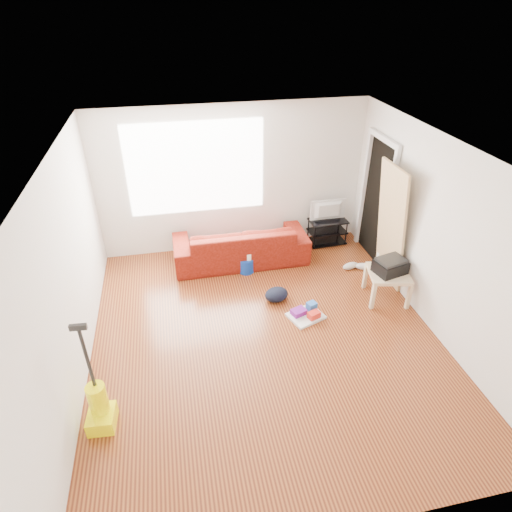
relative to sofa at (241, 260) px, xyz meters
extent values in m
cube|color=#4A1D10|center=(-0.01, -1.95, 0.00)|extent=(4.50, 5.00, 0.01)
cube|color=white|center=(-0.01, -1.95, 2.50)|extent=(4.50, 5.00, 0.01)
cube|color=silver|center=(-0.01, 0.55, 1.25)|extent=(4.50, 0.01, 2.50)
cube|color=silver|center=(-0.01, -4.45, 1.25)|extent=(4.50, 0.01, 2.50)
cube|color=silver|center=(-2.26, -1.95, 1.25)|extent=(0.01, 5.00, 2.50)
cube|color=silver|center=(2.24, -1.95, 1.25)|extent=(0.01, 5.00, 2.50)
cube|color=white|center=(-0.61, 0.53, 1.50)|extent=(2.20, 0.01, 1.50)
cube|color=silver|center=(2.20, -0.70, 1.00)|extent=(0.06, 0.08, 2.00)
cube|color=silver|center=(2.20, 0.20, 1.00)|extent=(0.06, 0.08, 2.00)
cube|color=silver|center=(2.20, -0.25, 2.04)|extent=(0.06, 0.98, 0.08)
cube|color=black|center=(2.23, -0.25, 1.00)|extent=(0.01, 0.86, 1.98)
imported|color=#490A01|center=(0.00, 0.00, 0.00)|extent=(2.23, 0.87, 0.65)
cube|color=black|center=(1.64, 0.27, 0.03)|extent=(0.68, 0.42, 0.02)
cube|color=black|center=(1.64, 0.27, 0.24)|extent=(0.68, 0.42, 0.02)
cube|color=black|center=(1.64, 0.27, 0.45)|extent=(0.68, 0.42, 0.02)
cylinder|color=black|center=(1.34, 0.09, 0.23)|extent=(0.02, 0.02, 0.46)
cylinder|color=black|center=(1.33, 0.41, 0.23)|extent=(0.02, 0.02, 0.46)
cylinder|color=black|center=(1.95, 0.13, 0.23)|extent=(0.02, 0.02, 0.46)
cylinder|color=black|center=(1.93, 0.45, 0.23)|extent=(0.02, 0.02, 0.46)
imported|color=black|center=(1.64, 0.27, 0.64)|extent=(0.64, 0.08, 0.37)
cube|color=#D0B879|center=(1.94, -1.48, 0.44)|extent=(0.67, 0.67, 0.05)
cube|color=#D0B879|center=(1.63, -1.68, 0.21)|extent=(0.05, 0.05, 0.41)
cube|color=#D0B879|center=(1.74, -1.18, 0.21)|extent=(0.05, 0.05, 0.41)
cube|color=#D0B879|center=(2.13, -1.79, 0.21)|extent=(0.05, 0.05, 0.41)
cube|color=#D0B879|center=(2.24, -1.28, 0.21)|extent=(0.05, 0.05, 0.41)
cube|color=black|center=(1.94, -1.48, 0.55)|extent=(0.50, 0.42, 0.18)
cube|color=black|center=(1.94, -1.48, 0.67)|extent=(0.45, 0.37, 0.04)
cylinder|color=#0B3198|center=(0.02, -0.37, 0.00)|extent=(0.30, 0.30, 0.25)
cylinder|color=white|center=(0.06, -0.38, 0.18)|extent=(0.12, 0.12, 0.11)
cube|color=silver|center=(0.64, -1.68, 0.02)|extent=(0.56, 0.51, 0.04)
cube|color=red|center=(0.73, -1.75, 0.08)|extent=(0.19, 0.16, 0.09)
cube|color=#691680|center=(0.54, -1.63, 0.07)|extent=(0.24, 0.21, 0.07)
cube|color=#2659AD|center=(0.75, -1.58, 0.10)|extent=(0.16, 0.15, 0.13)
ellipsoid|color=black|center=(0.33, -1.21, 0.00)|extent=(0.42, 0.38, 0.20)
ellipsoid|color=silver|center=(1.73, -0.64, 0.06)|extent=(0.30, 0.18, 0.12)
ellipsoid|color=silver|center=(1.94, -0.71, 0.06)|extent=(0.31, 0.22, 0.12)
cube|color=#F9F400|center=(-2.01, -2.93, 0.09)|extent=(0.30, 0.34, 0.18)
cylinder|color=#F9F400|center=(-2.01, -2.88, 0.35)|extent=(0.20, 0.20, 0.35)
cylinder|color=black|center=(-2.01, -2.85, 0.90)|extent=(0.04, 0.04, 0.74)
cube|color=black|center=(-2.01, -2.85, 1.30)|extent=(0.16, 0.05, 0.06)
cube|color=tan|center=(2.12, -1.01, 0.00)|extent=(0.24, 0.76, 1.90)
camera|label=1|loc=(-1.01, -6.12, 3.95)|focal=30.00mm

